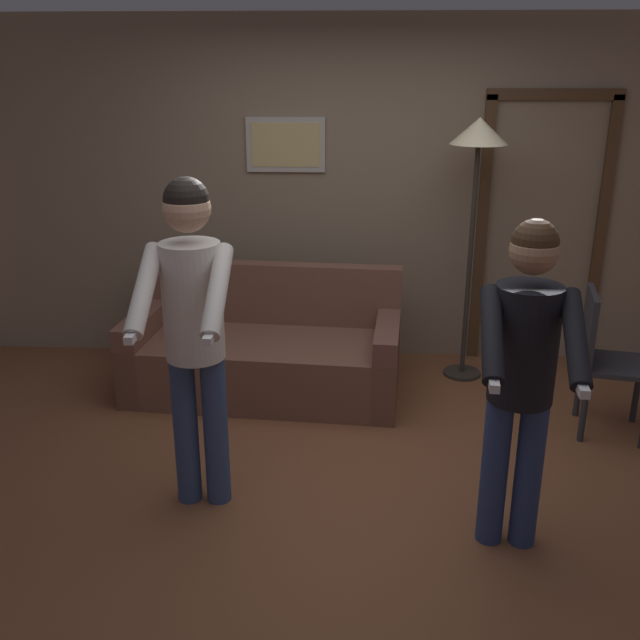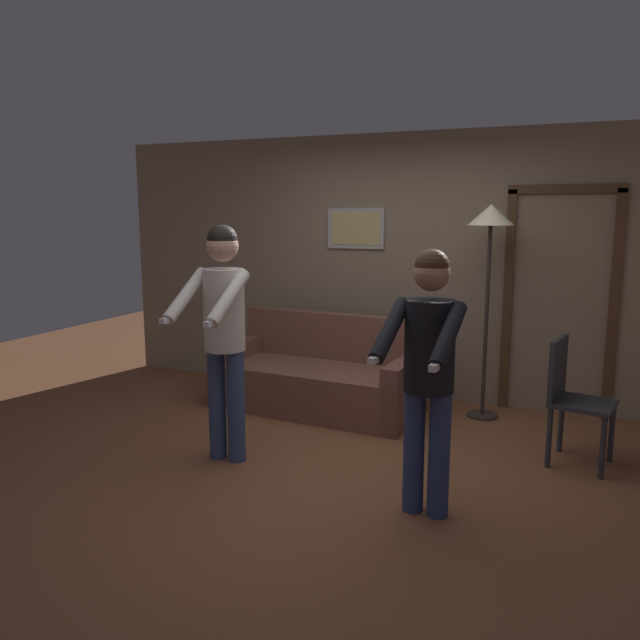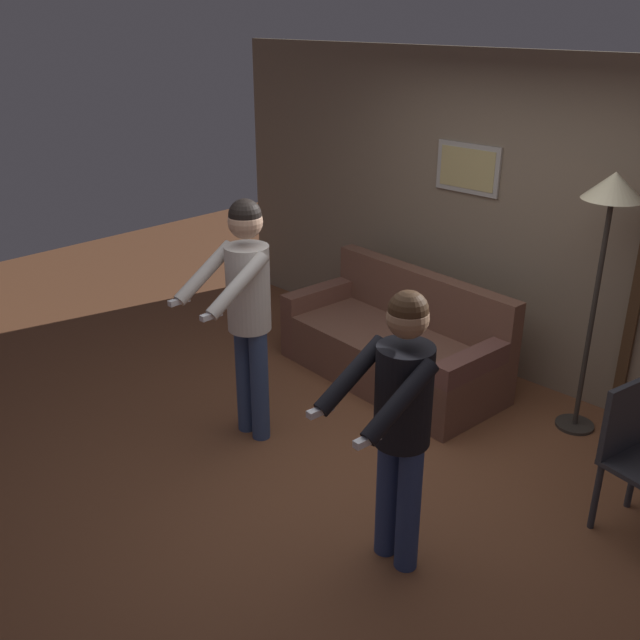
% 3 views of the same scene
% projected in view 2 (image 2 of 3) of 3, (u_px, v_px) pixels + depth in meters
% --- Properties ---
extents(ground_plane, '(12.00, 12.00, 0.00)m').
position_uv_depth(ground_plane, '(338.00, 463.00, 4.62)').
color(ground_plane, brown).
extents(back_wall_assembly, '(6.40, 0.10, 2.60)m').
position_uv_depth(back_wall_assembly, '(409.00, 267.00, 6.16)').
color(back_wall_assembly, '#87745D').
rests_on(back_wall_assembly, ground_plane).
extents(couch, '(1.96, 1.01, 0.87)m').
position_uv_depth(couch, '(319.00, 380.00, 5.87)').
color(couch, brown).
rests_on(couch, ground_plane).
extents(torchiere_lamp, '(0.40, 0.40, 1.91)m').
position_uv_depth(torchiere_lamp, '(490.00, 234.00, 5.41)').
color(torchiere_lamp, '#332D28').
rests_on(torchiere_lamp, ground_plane).
extents(person_standing_left, '(0.43, 0.67, 1.75)m').
position_uv_depth(person_standing_left, '(223.00, 320.00, 4.51)').
color(person_standing_left, '#354975').
rests_on(person_standing_left, ground_plane).
extents(person_standing_right, '(0.47, 0.65, 1.62)m').
position_uv_depth(person_standing_right, '(428.00, 360.00, 3.68)').
color(person_standing_right, navy).
rests_on(person_standing_right, ground_plane).
extents(dining_chair_distant, '(0.50, 0.50, 0.93)m').
position_uv_depth(dining_chair_distant, '(571.00, 393.00, 4.55)').
color(dining_chair_distant, '#2D2D33').
rests_on(dining_chair_distant, ground_plane).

